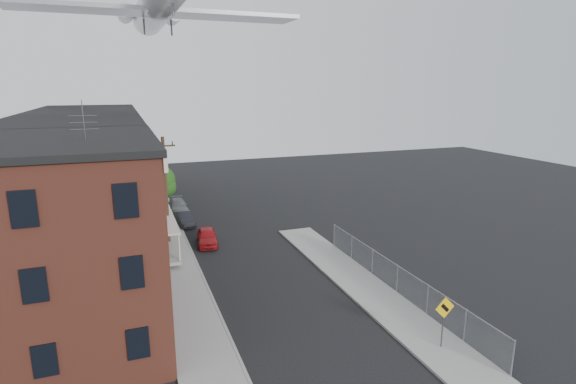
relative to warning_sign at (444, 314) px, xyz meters
name	(u,v)px	position (x,y,z in m)	size (l,w,h in m)	color
ground	(330,361)	(-5.60, 1.03, -1.88)	(120.00, 120.00, 0.00)	black
sidewalk_left	(164,227)	(-11.10, 25.03, -1.82)	(3.00, 62.00, 0.12)	gray
sidewalk_right	(368,289)	(-0.10, 7.03, -1.82)	(3.00, 26.00, 0.12)	gray
curb_left	(180,225)	(-9.65, 25.03, -1.81)	(0.15, 62.00, 0.14)	gray
curb_right	(347,293)	(-1.55, 7.03, -1.81)	(0.15, 26.00, 0.14)	gray
corner_building	(56,241)	(-17.60, 8.03, 3.28)	(10.31, 12.30, 12.15)	#3A1912
row_house_a	(74,198)	(-17.56, 17.53, 3.25)	(11.98, 7.00, 10.30)	slate
row_house_b	(81,179)	(-17.56, 24.53, 3.25)	(11.98, 7.00, 10.30)	gray
row_house_c	(87,165)	(-17.56, 31.53, 3.25)	(11.98, 7.00, 10.30)	slate
row_house_d	(91,155)	(-17.56, 38.53, 3.25)	(11.98, 7.00, 10.30)	gray
row_house_e	(94,147)	(-17.56, 45.53, 3.25)	(11.98, 7.00, 10.30)	slate
chainlink_fence	(397,279)	(1.40, 6.03, -0.89)	(0.06, 18.06, 1.90)	gray
warning_sign	(444,314)	(0.00, 0.00, 0.00)	(1.10, 0.11, 2.80)	#515156
utility_pole	(166,192)	(-11.20, 19.03, 2.79)	(1.80, 0.26, 9.00)	black
street_tree	(160,182)	(-10.87, 28.95, 1.57)	(3.22, 3.20, 5.20)	black
car_near	(207,237)	(-8.15, 19.10, -1.22)	(1.58, 3.92, 1.33)	#A8151A
car_mid	(184,219)	(-9.20, 25.09, -1.25)	(1.34, 3.84, 1.26)	black
car_far	(178,205)	(-9.20, 30.16, -1.26)	(1.76, 4.33, 1.26)	slate
airplane	(157,3)	(-10.19, 28.29, 18.03)	(24.19, 27.62, 8.05)	silver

